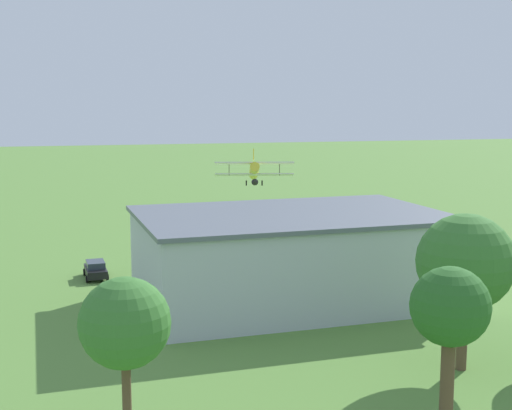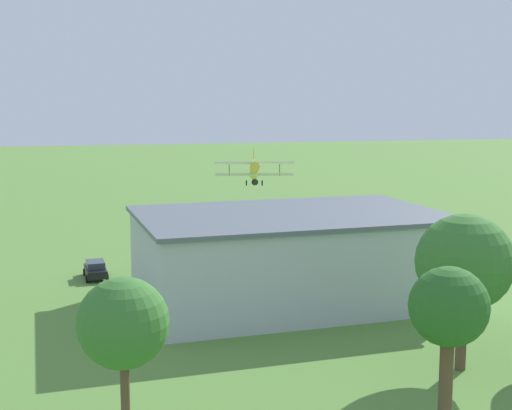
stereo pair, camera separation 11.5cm
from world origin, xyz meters
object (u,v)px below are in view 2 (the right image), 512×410
object	(u,v)px
car_grey	(355,253)
person_watching_takeoff	(326,249)
biplane	(254,171)
tree_behind_hangar_left	(123,324)
person_at_fence_line	(203,249)
tree_behind_hangar_right	(464,263)
hangar	(290,256)
person_beside_truck	(235,247)
car_black	(95,269)
tree_by_windsock	(449,310)
person_walking_on_apron	(337,242)
car_silver	(157,262)

from	to	relation	value
car_grey	person_watching_takeoff	world-z (taller)	car_grey
biplane	tree_behind_hangar_left	xyz separation A→B (m)	(19.91, 50.42, -1.73)
person_at_fence_line	tree_behind_hangar_left	distance (m)	44.08
car_grey	tree_behind_hangar_right	bearing A→B (deg)	78.82
hangar	person_at_fence_line	size ratio (longest dim) A/B	15.92
person_beside_truck	hangar	bearing A→B (deg)	90.45
car_grey	car_black	size ratio (longest dim) A/B	1.09
hangar	tree_behind_hangar_left	size ratio (longest dim) A/B	2.93
car_black	person_at_fence_line	xyz separation A→B (m)	(-11.63, -6.84, -0.06)
biplane	car_grey	bearing A→B (deg)	114.13
car_black	biplane	bearing A→B (deg)	-142.22
car_black	person_beside_truck	world-z (taller)	car_black
tree_behind_hangar_left	tree_by_windsock	size ratio (longest dim) A/B	1.00
person_watching_takeoff	tree_behind_hangar_left	bearing A→B (deg)	57.32
person_beside_truck	tree_by_windsock	bearing A→B (deg)	89.64
person_watching_takeoff	person_walking_on_apron	xyz separation A→B (m)	(-2.72, -3.54, -0.03)
hangar	person_walking_on_apron	distance (m)	21.80
person_at_fence_line	tree_behind_hangar_left	xyz separation A→B (m)	(11.93, 42.05, 5.72)
tree_behind_hangar_left	person_walking_on_apron	bearing A→B (deg)	-123.12
person_at_fence_line	car_silver	bearing A→B (deg)	43.58
person_watching_takeoff	tree_behind_hangar_left	xyz separation A→B (m)	(24.42, 38.07, 5.70)
biplane	tree_by_windsock	size ratio (longest dim) A/B	1.12
tree_behind_hangar_left	tree_by_windsock	world-z (taller)	tree_behind_hangar_left
biplane	person_at_fence_line	bearing A→B (deg)	46.34
car_black	tree_behind_hangar_left	xyz separation A→B (m)	(0.29, 35.20, 5.66)
biplane	hangar	bearing A→B (deg)	80.75
car_grey	person_walking_on_apron	bearing A→B (deg)	-94.63
car_silver	car_black	bearing A→B (deg)	13.86
person_walking_on_apron	tree_by_windsock	bearing A→B (deg)	74.54
biplane	tree_behind_hangar_left	world-z (taller)	biplane
car_grey	car_silver	distance (m)	20.39
person_watching_takeoff	tree_behind_hangar_left	size ratio (longest dim) A/B	0.19
tree_behind_hangar_right	tree_behind_hangar_left	bearing A→B (deg)	15.71
car_grey	tree_behind_hangar_left	xyz separation A→B (m)	(26.64, 35.39, 5.63)
person_at_fence_line	person_watching_takeoff	xyz separation A→B (m)	(-12.50, 3.98, 0.02)
car_black	person_beside_truck	xyz separation A→B (m)	(-15.07, -6.76, -0.06)
car_grey	person_at_fence_line	bearing A→B (deg)	-24.34
tree_by_windsock	person_walking_on_apron	bearing A→B (deg)	-105.46
car_black	person_watching_takeoff	bearing A→B (deg)	-173.23
hangar	tree_behind_hangar_right	bearing A→B (deg)	106.78
car_black	tree_by_windsock	xyz separation A→B (m)	(-14.79, 37.18, 5.67)
biplane	person_watching_takeoff	size ratio (longest dim) A/B	5.95
car_grey	tree_by_windsock	xyz separation A→B (m)	(11.56, 37.37, 5.65)
person_walking_on_apron	person_beside_truck	bearing A→B (deg)	-1.71
car_silver	person_at_fence_line	bearing A→B (deg)	-136.42
car_grey	person_at_fence_line	xyz separation A→B (m)	(14.72, -6.66, -0.08)
person_watching_takeoff	tree_behind_hangar_right	xyz separation A→B (m)	(3.62, 32.22, 5.91)
car_grey	person_walking_on_apron	size ratio (longest dim) A/B	2.97
car_grey	person_at_fence_line	distance (m)	16.15
person_walking_on_apron	tree_behind_hangar_right	distance (m)	36.80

